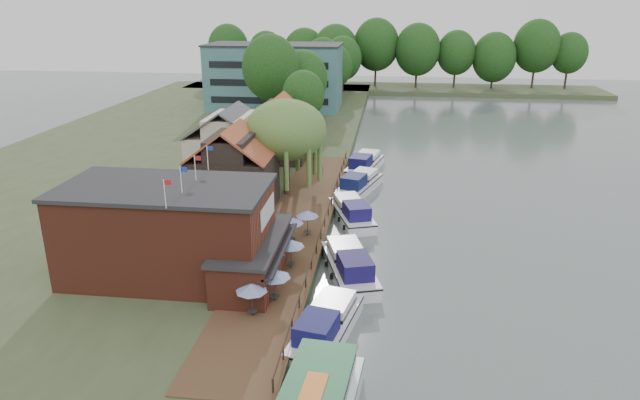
{
  "coord_description": "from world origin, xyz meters",
  "views": [
    {
      "loc": [
        0.41,
        -39.08,
        21.19
      ],
      "look_at": [
        -6.0,
        12.0,
        3.0
      ],
      "focal_mm": 32.0,
      "sensor_mm": 36.0,
      "label": 1
    }
  ],
  "objects_px": {
    "cottage_c": "(279,128)",
    "swan": "(292,391)",
    "umbrella_3": "(291,254)",
    "umbrella_0": "(252,300)",
    "cruiser_1": "(349,262)",
    "cruiser_0": "(326,321)",
    "umbrella_1": "(274,286)",
    "hotel_block": "(275,76)",
    "pub": "(193,232)",
    "umbrella_4": "(291,230)",
    "cruiser_4": "(365,162)",
    "umbrella_2": "(272,262)",
    "cruiser_2": "(352,209)",
    "willow": "(286,148)",
    "cottage_a": "(233,168)",
    "cruiser_3": "(359,181)",
    "cottage_b": "(231,144)",
    "umbrella_5": "(308,223)"
  },
  "relations": [
    {
      "from": "umbrella_0",
      "to": "umbrella_3",
      "type": "bearing_deg",
      "value": 79.89
    },
    {
      "from": "hotel_block",
      "to": "cottage_a",
      "type": "bearing_deg",
      "value": -82.87
    },
    {
      "from": "cruiser_3",
      "to": "cruiser_4",
      "type": "height_order",
      "value": "cruiser_4"
    },
    {
      "from": "cottage_b",
      "to": "cruiser_2",
      "type": "distance_m",
      "value": 18.04
    },
    {
      "from": "umbrella_4",
      "to": "cruiser_1",
      "type": "bearing_deg",
      "value": -33.83
    },
    {
      "from": "cottage_a",
      "to": "cruiser_2",
      "type": "distance_m",
      "value": 12.57
    },
    {
      "from": "umbrella_2",
      "to": "umbrella_3",
      "type": "xyz_separation_m",
      "value": [
        1.15,
        1.71,
        0.0
      ]
    },
    {
      "from": "cruiser_2",
      "to": "umbrella_5",
      "type": "bearing_deg",
      "value": -135.56
    },
    {
      "from": "pub",
      "to": "umbrella_5",
      "type": "bearing_deg",
      "value": 49.67
    },
    {
      "from": "cottage_c",
      "to": "umbrella_1",
      "type": "relative_size",
      "value": 3.58
    },
    {
      "from": "pub",
      "to": "cruiser_2",
      "type": "bearing_deg",
      "value": 55.16
    },
    {
      "from": "umbrella_3",
      "to": "cruiser_4",
      "type": "xyz_separation_m",
      "value": [
        4.22,
        31.23,
        -1.0
      ]
    },
    {
      "from": "cottage_b",
      "to": "cottage_c",
      "type": "height_order",
      "value": "same"
    },
    {
      "from": "cottage_c",
      "to": "willow",
      "type": "xyz_separation_m",
      "value": [
        3.5,
        -14.0,
        0.96
      ]
    },
    {
      "from": "cruiser_0",
      "to": "umbrella_4",
      "type": "bearing_deg",
      "value": 121.16
    },
    {
      "from": "umbrella_0",
      "to": "cruiser_0",
      "type": "distance_m",
      "value": 5.12
    },
    {
      "from": "umbrella_3",
      "to": "swan",
      "type": "xyz_separation_m",
      "value": [
        2.44,
        -13.76,
        -2.07
      ]
    },
    {
      "from": "cruiser_1",
      "to": "umbrella_3",
      "type": "bearing_deg",
      "value": 178.61
    },
    {
      "from": "cottage_a",
      "to": "cruiser_3",
      "type": "xyz_separation_m",
      "value": [
        12.11,
        10.03,
        -4.02
      ]
    },
    {
      "from": "hotel_block",
      "to": "umbrella_4",
      "type": "bearing_deg",
      "value": -77.44
    },
    {
      "from": "cottage_b",
      "to": "cruiser_4",
      "type": "distance_m",
      "value": 17.85
    },
    {
      "from": "cottage_a",
      "to": "willow",
      "type": "bearing_deg",
      "value": 48.01
    },
    {
      "from": "umbrella_2",
      "to": "cottage_a",
      "type": "bearing_deg",
      "value": 115.33
    },
    {
      "from": "hotel_block",
      "to": "cruiser_0",
      "type": "relative_size",
      "value": 2.53
    },
    {
      "from": "umbrella_1",
      "to": "umbrella_2",
      "type": "relative_size",
      "value": 1.0
    },
    {
      "from": "cruiser_3",
      "to": "umbrella_3",
      "type": "bearing_deg",
      "value": -83.35
    },
    {
      "from": "cruiser_0",
      "to": "swan",
      "type": "bearing_deg",
      "value": -90.01
    },
    {
      "from": "cottage_c",
      "to": "umbrella_1",
      "type": "height_order",
      "value": "cottage_c"
    },
    {
      "from": "umbrella_0",
      "to": "umbrella_4",
      "type": "relative_size",
      "value": 1.0
    },
    {
      "from": "umbrella_2",
      "to": "cottage_b",
      "type": "bearing_deg",
      "value": 111.94
    },
    {
      "from": "willow",
      "to": "umbrella_5",
      "type": "height_order",
      "value": "willow"
    },
    {
      "from": "umbrella_1",
      "to": "umbrella_2",
      "type": "xyz_separation_m",
      "value": [
        -0.9,
        3.62,
        0.0
      ]
    },
    {
      "from": "willow",
      "to": "cruiser_3",
      "type": "height_order",
      "value": "willow"
    },
    {
      "from": "pub",
      "to": "cottage_b",
      "type": "relative_size",
      "value": 2.08
    },
    {
      "from": "cottage_a",
      "to": "cruiser_3",
      "type": "relative_size",
      "value": 0.85
    },
    {
      "from": "umbrella_5",
      "to": "swan",
      "type": "height_order",
      "value": "umbrella_5"
    },
    {
      "from": "cottage_a",
      "to": "umbrella_2",
      "type": "distance_m",
      "value": 16.43
    },
    {
      "from": "cruiser_1",
      "to": "cruiser_0",
      "type": "bearing_deg",
      "value": -112.22
    },
    {
      "from": "cruiser_0",
      "to": "cruiser_1",
      "type": "distance_m",
      "value": 9.03
    },
    {
      "from": "cottage_a",
      "to": "swan",
      "type": "xyz_separation_m",
      "value": [
        10.5,
        -26.66,
        -5.03
      ]
    },
    {
      "from": "cruiser_4",
      "to": "umbrella_2",
      "type": "bearing_deg",
      "value": -86.93
    },
    {
      "from": "cruiser_4",
      "to": "willow",
      "type": "bearing_deg",
      "value": -107.95
    },
    {
      "from": "cottage_c",
      "to": "swan",
      "type": "relative_size",
      "value": 19.32
    },
    {
      "from": "willow",
      "to": "cruiser_0",
      "type": "relative_size",
      "value": 1.04
    },
    {
      "from": "umbrella_1",
      "to": "swan",
      "type": "bearing_deg",
      "value": -72.33
    },
    {
      "from": "umbrella_3",
      "to": "umbrella_4",
      "type": "height_order",
      "value": "same"
    },
    {
      "from": "swan",
      "to": "cruiser_0",
      "type": "bearing_deg",
      "value": 78.4
    },
    {
      "from": "pub",
      "to": "umbrella_5",
      "type": "height_order",
      "value": "pub"
    },
    {
      "from": "hotel_block",
      "to": "pub",
      "type": "bearing_deg",
      "value": -83.57
    },
    {
      "from": "umbrella_5",
      "to": "cruiser_4",
      "type": "bearing_deg",
      "value": 81.06
    }
  ]
}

